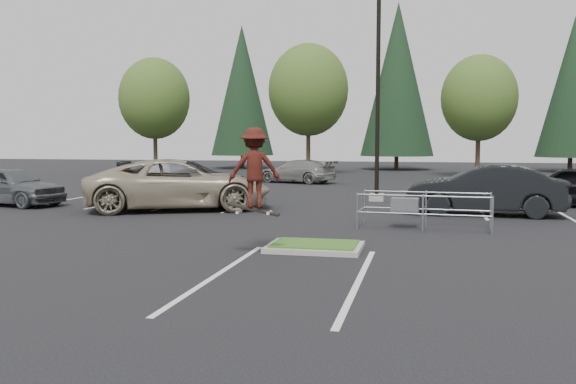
% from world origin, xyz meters
% --- Properties ---
extents(ground, '(120.00, 120.00, 0.00)m').
position_xyz_m(ground, '(0.00, 0.00, 0.00)').
color(ground, black).
rests_on(ground, ground).
extents(grass_median, '(2.20, 1.60, 0.16)m').
position_xyz_m(grass_median, '(0.00, 0.00, 0.08)').
color(grass_median, gray).
rests_on(grass_median, ground).
extents(stall_lines, '(22.62, 17.60, 0.01)m').
position_xyz_m(stall_lines, '(-1.35, 6.02, 0.00)').
color(stall_lines, silver).
rests_on(stall_lines, ground).
extents(light_pole, '(0.70, 0.60, 10.12)m').
position_xyz_m(light_pole, '(0.50, 12.00, 4.56)').
color(light_pole, gray).
rests_on(light_pole, ground).
extents(decid_a, '(5.44, 5.44, 8.91)m').
position_xyz_m(decid_a, '(-18.01, 30.03, 5.58)').
color(decid_a, '#38281C').
rests_on(decid_a, ground).
extents(decid_b, '(5.89, 5.89, 9.64)m').
position_xyz_m(decid_b, '(-6.01, 30.53, 6.04)').
color(decid_b, '#38281C').
rests_on(decid_b, ground).
extents(decid_c, '(5.12, 5.12, 8.38)m').
position_xyz_m(decid_c, '(5.99, 29.83, 5.25)').
color(decid_c, '#38281C').
rests_on(decid_c, ground).
extents(conif_a, '(5.72, 5.72, 13.00)m').
position_xyz_m(conif_a, '(-14.00, 40.00, 7.10)').
color(conif_a, '#38281C').
rests_on(conif_a, ground).
extents(conif_b, '(6.38, 6.38, 14.50)m').
position_xyz_m(conif_b, '(0.00, 40.50, 7.85)').
color(conif_b, '#38281C').
rests_on(conif_b, ground).
extents(conif_c, '(5.50, 5.50, 12.50)m').
position_xyz_m(conif_c, '(14.00, 39.50, 6.85)').
color(conif_c, '#38281C').
rests_on(conif_c, ground).
extents(cart_corral, '(3.83, 1.59, 1.06)m').
position_xyz_m(cart_corral, '(2.08, 4.03, 0.67)').
color(cart_corral, '#919399').
rests_on(cart_corral, ground).
extents(skateboarder, '(1.29, 1.00, 1.95)m').
position_xyz_m(skateboarder, '(-1.20, -1.00, 1.95)').
color(skateboarder, black).
rests_on(skateboarder, ground).
extents(car_l_tan, '(7.43, 5.56, 1.88)m').
position_xyz_m(car_l_tan, '(-6.50, 7.00, 0.94)').
color(car_l_tan, tan).
rests_on(car_l_tan, ground).
extents(car_l_black, '(6.32, 4.31, 1.70)m').
position_xyz_m(car_l_black, '(-8.00, 11.50, 0.85)').
color(car_l_black, black).
rests_on(car_l_black, ground).
extents(car_l_grey, '(4.81, 2.67, 1.55)m').
position_xyz_m(car_l_grey, '(-13.50, 7.00, 0.77)').
color(car_l_grey, '#53575B').
rests_on(car_l_grey, ground).
extents(car_r_charc, '(5.35, 2.08, 1.74)m').
position_xyz_m(car_r_charc, '(4.50, 7.89, 0.87)').
color(car_r_charc, black).
rests_on(car_r_charc, ground).
extents(car_r_black, '(4.97, 2.90, 1.59)m').
position_xyz_m(car_r_black, '(8.00, 11.50, 0.79)').
color(car_r_black, black).
rests_on(car_r_black, ground).
extents(car_far_silver, '(5.22, 3.47, 1.40)m').
position_xyz_m(car_far_silver, '(-5.00, 22.00, 0.70)').
color(car_far_silver, gray).
rests_on(car_far_silver, ground).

